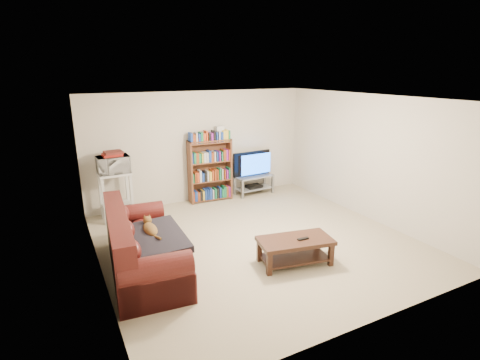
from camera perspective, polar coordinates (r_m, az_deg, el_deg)
floor at (r=6.52m, az=2.43°, el=-9.24°), size 5.00×5.00×0.00m
ceiling at (r=5.89m, az=2.71°, el=12.30°), size 5.00×5.00×0.00m
wall_back at (r=8.30m, az=-6.07°, el=5.07°), size 5.00×0.00×5.00m
wall_front at (r=4.24m, az=19.72°, el=-7.12°), size 5.00×0.00×5.00m
wall_left at (r=5.36m, az=-21.34°, el=-2.36°), size 0.00×5.00×5.00m
wall_right at (r=7.62m, az=19.13°, el=3.23°), size 0.00×5.00×5.00m
sofa at (r=5.66m, az=-15.13°, el=-10.35°), size 1.14×2.26×0.93m
blanket at (r=5.45m, az=-13.15°, el=-8.71°), size 0.86×1.10×0.19m
cat at (r=5.61m, az=-13.52°, el=-7.34°), size 0.29×0.61×0.18m
coffee_table at (r=5.76m, az=8.38°, el=-9.97°), size 1.19×0.75×0.40m
remote at (r=5.70m, az=9.58°, el=-8.83°), size 0.18×0.06×0.02m
tv_stand at (r=8.78m, az=2.12°, el=-0.22°), size 0.92×0.46×0.45m
television at (r=8.66m, az=2.15°, el=2.45°), size 0.98×0.19×0.56m
dvd_player at (r=8.81m, az=2.12°, el=-0.95°), size 0.38×0.27×0.06m
bookshelf at (r=8.28m, az=-4.59°, el=1.59°), size 0.97×0.34×1.38m
shelf_clutter at (r=8.16m, az=-4.10°, el=6.93°), size 0.70×0.22×0.28m
microwave_stand at (r=7.59m, az=-18.41°, el=-1.41°), size 0.61×0.45×0.95m
microwave at (r=7.46m, az=-18.76°, el=2.27°), size 0.60×0.42×0.32m
game_boxes at (r=7.42m, az=-18.89°, el=3.66°), size 0.35×0.31×0.05m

